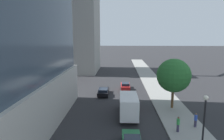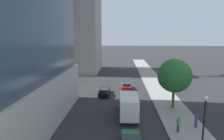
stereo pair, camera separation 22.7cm
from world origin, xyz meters
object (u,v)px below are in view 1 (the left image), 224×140
Objects in this scene: street_tree at (174,76)px; pedestrian_blue_shirt at (196,120)px; pedestrian_green_shirt at (178,124)px; street_lamp at (205,115)px; construction_building at (74,20)px; car_black at (103,91)px; car_red at (125,86)px; box_truck at (128,104)px.

street_tree is 7.25m from pedestrian_blue_shirt.
street_lamp is at bearing -74.16° from pedestrian_green_shirt.
car_black is at bearing -66.88° from construction_building.
pedestrian_blue_shirt is 0.96× the size of pedestrian_green_shirt.
pedestrian_green_shirt reaches higher than pedestrian_blue_shirt.
pedestrian_blue_shirt is 2.63m from pedestrian_green_shirt.
construction_building reaches higher than pedestrian_green_shirt.
construction_building is at bearing 116.37° from street_lamp.
pedestrian_blue_shirt is at bearing 75.49° from street_lamp.
street_lamp is 5.73m from pedestrian_blue_shirt.
street_tree is at bearing -57.30° from car_red.
box_truck is at bearing -66.88° from construction_building.
pedestrian_blue_shirt reaches higher than car_red.
construction_building is at bearing 120.90° from pedestrian_blue_shirt.
car_red is (14.18, -20.13, -13.97)m from construction_building.
construction_building reaches higher than pedestrian_blue_shirt.
pedestrian_blue_shirt is (21.65, -36.17, -13.70)m from construction_building.
street_lamp is 0.74× the size of street_tree.
car_red reaches higher than car_black.
car_black is (10.21, -23.92, -14.03)m from construction_building.
street_tree is 1.51× the size of car_black.
street_lamp is 22.06m from car_red.
construction_building is 21.53× the size of pedestrian_green_shirt.
car_black is 2.76× the size of pedestrian_green_shirt.
car_red is 2.49× the size of pedestrian_green_shirt.
street_lamp is at bearing -51.86° from box_truck.
construction_building reaches higher than car_black.
pedestrian_green_shirt is (5.15, -17.28, 0.31)m from car_red.
pedestrian_green_shirt is at bearing -55.95° from car_black.
pedestrian_green_shirt is at bearing -151.89° from pedestrian_blue_shirt.
street_lamp reaches higher than pedestrian_blue_shirt.
construction_building is 44.33m from pedestrian_blue_shirt.
street_tree is 1.04× the size of box_truck.
car_black is at bearing 124.05° from pedestrian_green_shirt.
pedestrian_green_shirt is (9.12, -13.49, 0.36)m from car_black.
street_tree is at bearing -30.87° from car_black.
street_tree is at bearing 25.65° from box_truck.
box_truck is at bearing 158.40° from pedestrian_blue_shirt.
car_red is 0.90× the size of car_black.
street_lamp is at bearing -104.51° from pedestrian_blue_shirt.
car_red is at bearing 122.70° from street_tree.
construction_building is 47.19m from street_lamp.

